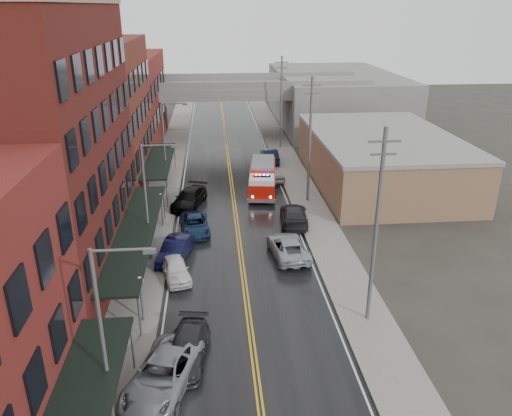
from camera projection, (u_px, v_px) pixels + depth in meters
road at (237, 225)px, 43.77m from camera, size 11.00×160.00×0.02m
sidewalk_left at (153, 227)px, 43.15m from camera, size 3.00×160.00×0.15m
sidewalk_right at (319, 221)px, 44.34m from camera, size 3.00×160.00×0.15m
curb_left at (172, 226)px, 43.29m from camera, size 0.30×160.00×0.15m
curb_right at (300, 222)px, 44.21m from camera, size 0.30×160.00×0.15m
brick_building_b at (39, 150)px, 32.85m from camera, size 9.00×20.00×18.00m
brick_building_c at (97, 118)px, 49.56m from camera, size 9.00×15.00×15.00m
brick_building_far at (125, 102)px, 66.28m from camera, size 9.00×20.00×12.00m
tan_building at (381, 160)px, 53.37m from camera, size 14.00×22.00×5.00m
right_far_block at (335, 98)px, 80.66m from camera, size 18.00×30.00×8.00m
awning_1 at (137, 230)px, 35.58m from camera, size 2.60×18.00×3.09m
awning_2 at (159, 160)px, 51.73m from camera, size 2.60×13.00×3.09m
globe_lamp_1 at (141, 289)px, 29.46m from camera, size 0.44×0.44×3.12m
globe_lamp_2 at (161, 203)px, 42.39m from camera, size 0.44×0.44×3.12m
street_lamp_0 at (107, 330)px, 20.99m from camera, size 2.64×0.22×9.00m
street_lamp_1 at (149, 196)px, 35.75m from camera, size 2.64×0.22×9.00m
street_lamp_2 at (166, 140)px, 50.52m from camera, size 2.64×0.22×9.00m
utility_pole_0 at (376, 226)px, 28.15m from camera, size 1.80×0.24×12.00m
utility_pole_1 at (310, 139)px, 46.61m from camera, size 1.80×0.24×12.00m
utility_pole_2 at (281, 101)px, 65.07m from camera, size 1.80×0.24×12.00m
overpass at (224, 95)px, 71.06m from camera, size 40.00×10.00×7.50m
fire_truck at (262, 177)px, 50.92m from camera, size 4.02×8.32×2.94m
parked_car_left_2 at (163, 374)px, 24.81m from camera, size 4.42×6.50×1.65m
parked_car_left_3 at (187, 349)px, 26.81m from camera, size 2.72×5.29×1.47m
parked_car_left_4 at (175, 269)px, 34.99m from camera, size 2.70×4.57×1.46m
parked_car_left_5 at (175, 250)px, 37.53m from camera, size 2.85×5.11×1.59m
parked_car_left_6 at (195, 225)px, 42.12m from camera, size 2.78×5.18×1.38m
parked_car_left_7 at (189, 198)px, 47.55m from camera, size 3.87×6.07×1.64m
parked_car_right_0 at (288, 247)px, 38.06m from camera, size 3.05×5.72×1.53m
parked_car_right_1 at (294, 215)px, 43.69m from camera, size 2.83×5.86×1.64m
parked_car_right_2 at (272, 173)px, 54.74m from camera, size 2.64×4.92×1.59m
parked_car_right_3 at (270, 156)px, 60.87m from camera, size 1.88×5.12×1.68m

